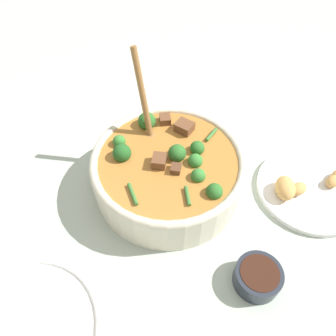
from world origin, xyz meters
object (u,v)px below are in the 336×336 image
(empty_plate, at_px, (21,336))
(food_plate, at_px, (309,188))
(stew_bowl, at_px, (168,169))
(condiment_bowl, at_px, (258,277))

(empty_plate, bearing_deg, food_plate, 51.09)
(stew_bowl, xyz_separation_m, condiment_bowl, (0.22, -0.13, -0.03))
(stew_bowl, bearing_deg, condiment_bowl, -31.03)
(condiment_bowl, height_order, food_plate, food_plate)
(empty_plate, height_order, food_plate, food_plate)
(food_plate, bearing_deg, stew_bowl, -160.38)
(stew_bowl, bearing_deg, empty_plate, -104.61)
(condiment_bowl, xyz_separation_m, empty_plate, (-0.31, -0.23, -0.01))
(condiment_bowl, relative_size, empty_plate, 0.31)
(condiment_bowl, height_order, empty_plate, condiment_bowl)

